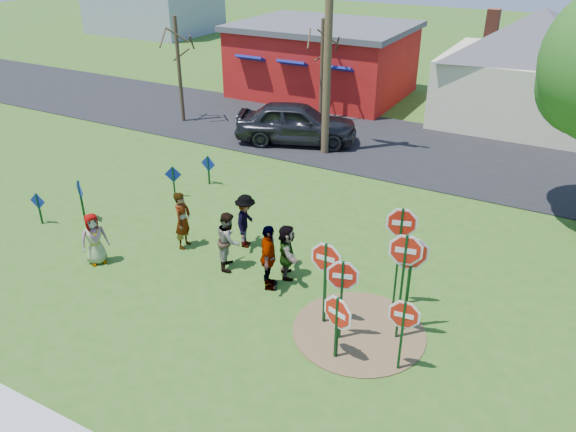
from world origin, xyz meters
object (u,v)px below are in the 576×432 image
at_px(stop_sign_b, 401,233).
at_px(stop_sign_c, 404,264).
at_px(person_a, 94,239).
at_px(utility_pole, 329,20).
at_px(stop_sign_a, 342,283).
at_px(suv, 296,123).
at_px(person_b, 183,220).
at_px(stop_sign_d, 411,262).

distance_m(stop_sign_b, stop_sign_c, 1.26).
xyz_separation_m(person_a, utility_pole, (2.03, 11.07, 4.65)).
bearing_deg(stop_sign_a, stop_sign_c, 13.26).
height_order(person_a, suv, suv).
height_order(stop_sign_a, person_b, stop_sign_a).
xyz_separation_m(person_a, person_b, (1.65, 1.93, 0.12)).
distance_m(stop_sign_a, stop_sign_c, 1.44).
distance_m(stop_sign_c, suv, 13.59).
xyz_separation_m(stop_sign_c, stop_sign_d, (0.05, 0.38, -0.16)).
relative_size(stop_sign_b, utility_pole, 0.28).
height_order(stop_sign_a, person_a, stop_sign_a).
xyz_separation_m(stop_sign_a, person_a, (-7.51, -0.25, -0.79)).
distance_m(stop_sign_b, person_b, 6.68).
relative_size(stop_sign_a, suv, 0.43).
bearing_deg(stop_sign_d, stop_sign_b, 89.64).
distance_m(stop_sign_a, stop_sign_d, 1.64).
relative_size(suv, utility_pole, 0.51).
height_order(stop_sign_c, person_b, stop_sign_c).
distance_m(stop_sign_b, utility_pole, 11.39).
bearing_deg(utility_pole, stop_sign_d, -55.58).
bearing_deg(utility_pole, person_a, -100.41).
bearing_deg(person_b, stop_sign_d, -103.76).
relative_size(stop_sign_d, suv, 0.50).
bearing_deg(suv, person_b, 167.45).
bearing_deg(suv, utility_pole, -128.35).
bearing_deg(person_b, utility_pole, -11.02).
height_order(person_b, utility_pole, utility_pole).
xyz_separation_m(suv, utility_pole, (1.65, -0.55, 4.49)).
xyz_separation_m(stop_sign_c, person_b, (-7.04, 1.02, -1.17)).
distance_m(person_a, suv, 11.62).
height_order(stop_sign_a, suv, stop_sign_a).
height_order(stop_sign_c, stop_sign_d, stop_sign_c).
distance_m(stop_sign_b, stop_sign_d, 0.97).
bearing_deg(person_b, stop_sign_c, -106.86).
relative_size(stop_sign_d, person_b, 1.48).
height_order(stop_sign_b, suv, stop_sign_b).
distance_m(person_a, utility_pole, 12.18).
xyz_separation_m(stop_sign_c, person_a, (-8.68, -0.91, -1.29)).
xyz_separation_m(stop_sign_b, stop_sign_c, (0.48, -1.17, -0.07)).
bearing_deg(stop_sign_b, person_a, 177.32).
bearing_deg(person_a, utility_pole, 18.30).
bearing_deg(stop_sign_c, person_a, 174.66).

